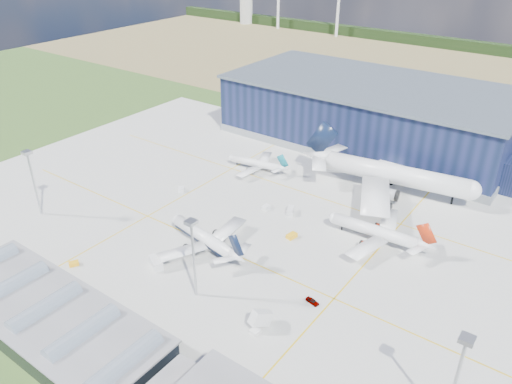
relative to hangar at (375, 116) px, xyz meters
name	(u,v)px	position (x,y,z in m)	size (l,w,h in m)	color
ground	(237,232)	(-2.81, -94.80, -11.62)	(600.00, 600.00, 0.00)	#2C4C1C
apron	(256,219)	(-2.81, -84.80, -11.59)	(220.00, 160.00, 0.08)	#ACADA7
farmland	(453,78)	(-2.81, 125.20, -11.62)	(600.00, 220.00, 0.01)	olive
treeline	(487,48)	(-2.81, 205.20, -7.62)	(600.00, 8.00, 8.00)	black
hangar	(375,116)	(0.00, 0.00, 0.00)	(145.00, 62.00, 26.10)	#0F1833
glass_concourse	(57,323)	(-9.26, -154.80, -7.93)	(78.00, 23.00, 8.60)	black
light_mast_west	(32,173)	(-62.81, -124.80, 3.82)	(2.60, 2.60, 23.00)	#AEB1B5
light_mast_center	(193,246)	(7.19, -124.80, 3.82)	(2.60, 2.60, 23.00)	#AEB1B5
light_mast_east	(459,368)	(72.19, -124.80, 3.82)	(2.60, 2.60, 23.00)	#AEB1B5
airliner_navy	(204,231)	(-5.79, -106.80, -6.21)	(33.15, 32.43, 10.81)	white
airliner_red	(376,225)	(34.14, -73.72, -6.03)	(34.27, 33.52, 11.17)	white
airliner_widebody	(397,165)	(26.20, -39.80, -0.98)	(65.20, 63.79, 21.26)	white
airliner_regional	(255,159)	(-24.90, -54.80, -7.27)	(26.67, 26.09, 8.70)	white
gse_tug_a	(292,236)	(12.90, -87.27, -10.91)	(2.07, 3.38, 1.41)	#F7AC15
gse_tug_b	(74,264)	(-29.66, -135.90, -11.03)	(1.81, 2.72, 1.18)	#F7AC15
gse_van_a	(156,263)	(-10.24, -122.39, -10.32)	(2.60, 5.96, 2.60)	silver
gse_cart_a	(266,207)	(-3.70, -77.56, -10.95)	(2.04, 3.06, 1.33)	silver
gse_van_b	(291,211)	(4.59, -75.04, -10.58)	(2.07, 4.53, 2.07)	silver
gse_tug_c	(271,167)	(-20.35, -50.18, -10.94)	(1.94, 3.10, 1.36)	#F7AC15
gse_cart_b	(181,189)	(-35.99, -85.23, -10.92)	(2.15, 3.22, 1.40)	silver
airstair	(261,321)	(27.83, -124.36, -9.81)	(2.26, 5.65, 3.61)	silver
car_a	(312,301)	(33.48, -109.57, -10.97)	(1.53, 3.80, 1.29)	#99999E
car_b	(154,339)	(10.40, -142.80, -11.01)	(1.29, 3.71, 1.22)	#99999E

